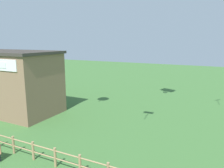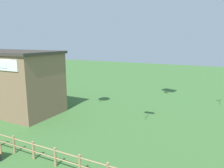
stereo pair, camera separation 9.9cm
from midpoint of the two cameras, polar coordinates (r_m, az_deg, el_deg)
wooden_fence at (r=11.29m, az=-4.66°, el=-20.94°), size 20.72×0.14×1.09m
seaside_building at (r=22.48m, az=-24.55°, el=0.65°), size 9.29×5.03×5.71m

